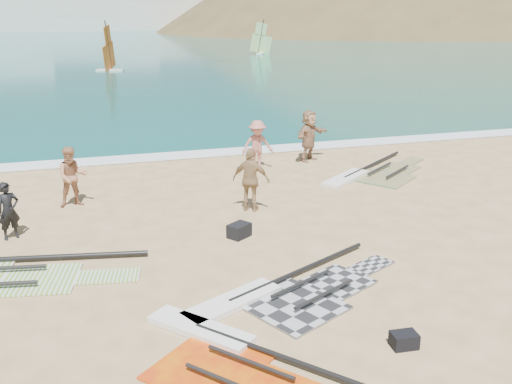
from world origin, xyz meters
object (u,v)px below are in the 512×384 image
object	(u,v)px
rig_orange	(372,174)
beachgoer_mid	(257,145)
rig_grey	(284,294)
rig_red	(231,358)
gear_bag_near	(239,230)
beachgoer_right	(309,135)
person_wetsuit	(9,211)
beachgoer_left	(72,177)
beachgoer_back	(251,180)
gear_bag_far	(404,340)

from	to	relation	value
rig_orange	beachgoer_mid	xyz separation A→B (m)	(-3.69, 1.87, 0.86)
rig_grey	rig_red	xyz separation A→B (m)	(-1.60, -1.89, -0.00)
gear_bag_near	beachgoer_right	distance (m)	8.22
person_wetsuit	rig_orange	bearing A→B (deg)	-11.68
beachgoer_right	beachgoer_left	bearing A→B (deg)	164.59
rig_red	beachgoer_back	distance (m)	7.52
rig_orange	beachgoer_left	distance (m)	10.12
gear_bag_near	beachgoer_mid	world-z (taller)	beachgoer_mid
gear_bag_near	beachgoer_back	world-z (taller)	beachgoer_back
gear_bag_near	beachgoer_left	xyz separation A→B (m)	(-4.08, 3.78, 0.72)
gear_bag_near	beachgoer_mid	size ratio (longest dim) A/B	0.31
rig_red	gear_bag_far	xyz separation A→B (m)	(2.99, -0.47, 0.09)
rig_red	beachgoer_mid	xyz separation A→B (m)	(3.84, 11.29, 0.86)
rig_orange	rig_red	distance (m)	12.05
beachgoer_mid	beachgoer_back	world-z (taller)	beachgoer_back
rig_orange	gear_bag_near	xyz separation A→B (m)	(-6.00, -4.20, 0.13)
person_wetsuit	beachgoer_right	size ratio (longest dim) A/B	0.76
rig_red	person_wetsuit	size ratio (longest dim) A/B	3.04
gear_bag_far	person_wetsuit	bearing A→B (deg)	134.26
gear_bag_far	beachgoer_back	distance (m)	7.61
rig_grey	person_wetsuit	world-z (taller)	person_wetsuit
beachgoer_right	gear_bag_near	bearing A→B (deg)	-158.59
gear_bag_far	beachgoer_mid	distance (m)	11.81
gear_bag_far	beachgoer_left	bearing A→B (deg)	120.32
person_wetsuit	beachgoer_back	xyz separation A→B (m)	(6.48, 0.28, 0.18)
rig_red	beachgoer_back	bearing A→B (deg)	120.38
rig_red	rig_grey	bearing A→B (deg)	98.76
rig_red	beachgoer_right	world-z (taller)	beachgoer_right
rig_orange	person_wetsuit	bearing A→B (deg)	155.66
gear_bag_far	person_wetsuit	xyz separation A→B (m)	(-7.08, 7.27, 0.61)
beachgoer_left	beachgoer_back	bearing A→B (deg)	-29.43
person_wetsuit	beachgoer_mid	bearing A→B (deg)	5.13
beachgoer_left	person_wetsuit	bearing A→B (deg)	-133.32
gear_bag_near	beachgoer_right	size ratio (longest dim) A/B	0.28
rig_orange	beachgoer_mid	size ratio (longest dim) A/B	2.87
gear_bag_near	gear_bag_far	distance (m)	5.87
rig_grey	beachgoer_back	world-z (taller)	beachgoer_back
person_wetsuit	beachgoer_mid	size ratio (longest dim) A/B	0.82
rig_orange	gear_bag_far	bearing A→B (deg)	-151.71
rig_grey	beachgoer_right	bearing A→B (deg)	39.38
gear_bag_near	beachgoer_left	bearing A→B (deg)	137.18
rig_orange	beachgoer_right	xyz separation A→B (m)	(-1.40, 2.57, 0.94)
beachgoer_mid	beachgoer_right	world-z (taller)	beachgoer_right
rig_grey	beachgoer_left	xyz separation A→B (m)	(-4.15, 7.11, 0.85)
rig_grey	beachgoer_back	size ratio (longest dim) A/B	2.78
rig_orange	person_wetsuit	world-z (taller)	person_wetsuit
beachgoer_left	rig_grey	bearing A→B (deg)	-67.94
beachgoer_mid	person_wetsuit	bearing A→B (deg)	-149.72
person_wetsuit	beachgoer_left	world-z (taller)	beachgoer_left
rig_grey	gear_bag_far	bearing A→B (deg)	-85.98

